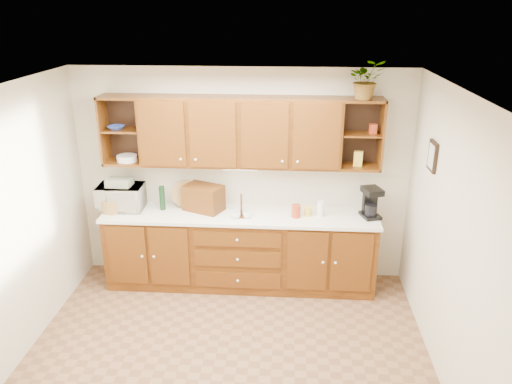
# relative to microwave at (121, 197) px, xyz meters

# --- Properties ---
(floor) EXTENTS (4.00, 4.00, 0.00)m
(floor) POSITION_rel_microwave_xyz_m (1.43, -1.49, -1.09)
(floor) COLOR brown
(floor) RESTS_ON ground
(ceiling) EXTENTS (4.00, 4.00, 0.00)m
(ceiling) POSITION_rel_microwave_xyz_m (1.43, -1.49, 1.51)
(ceiling) COLOR white
(ceiling) RESTS_ON back_wall
(back_wall) EXTENTS (4.00, 0.00, 4.00)m
(back_wall) POSITION_rel_microwave_xyz_m (1.43, 0.26, 0.21)
(back_wall) COLOR beige
(back_wall) RESTS_ON floor
(left_wall) EXTENTS (0.00, 3.50, 3.50)m
(left_wall) POSITION_rel_microwave_xyz_m (-0.57, -1.49, 0.21)
(left_wall) COLOR beige
(left_wall) RESTS_ON floor
(right_wall) EXTENTS (0.00, 3.50, 3.50)m
(right_wall) POSITION_rel_microwave_xyz_m (3.43, -1.49, 0.21)
(right_wall) COLOR beige
(right_wall) RESTS_ON floor
(base_cabinets) EXTENTS (3.20, 0.60, 0.90)m
(base_cabinets) POSITION_rel_microwave_xyz_m (1.43, -0.04, -0.64)
(base_cabinets) COLOR #3B1B06
(base_cabinets) RESTS_ON floor
(countertop) EXTENTS (3.24, 0.64, 0.04)m
(countertop) POSITION_rel_microwave_xyz_m (1.43, -0.05, -0.17)
(countertop) COLOR white
(countertop) RESTS_ON base_cabinets
(upper_cabinets) EXTENTS (3.20, 0.33, 0.80)m
(upper_cabinets) POSITION_rel_microwave_xyz_m (1.44, 0.09, 0.81)
(upper_cabinets) COLOR #3B1B06
(upper_cabinets) RESTS_ON back_wall
(undercabinet_light) EXTENTS (0.40, 0.05, 0.02)m
(undercabinet_light) POSITION_rel_microwave_xyz_m (1.43, 0.04, 0.38)
(undercabinet_light) COLOR white
(undercabinet_light) RESTS_ON upper_cabinets
(framed_picture) EXTENTS (0.03, 0.24, 0.30)m
(framed_picture) POSITION_rel_microwave_xyz_m (3.41, -0.59, 0.76)
(framed_picture) COLOR black
(framed_picture) RESTS_ON right_wall
(wicker_basket) EXTENTS (0.33, 0.33, 0.16)m
(wicker_basket) POSITION_rel_microwave_xyz_m (-0.09, -0.09, -0.07)
(wicker_basket) COLOR olive
(wicker_basket) RESTS_ON countertop
(microwave) EXTENTS (0.55, 0.38, 0.29)m
(microwave) POSITION_rel_microwave_xyz_m (0.00, 0.00, 0.00)
(microwave) COLOR white
(microwave) RESTS_ON countertop
(towel_stack) EXTENTS (0.29, 0.22, 0.09)m
(towel_stack) POSITION_rel_microwave_xyz_m (0.00, 0.00, 0.19)
(towel_stack) COLOR #CBBC5F
(towel_stack) RESTS_ON microwave
(wine_bottle) EXTENTS (0.08, 0.08, 0.30)m
(wine_bottle) POSITION_rel_microwave_xyz_m (0.50, 0.00, 0.00)
(wine_bottle) COLOR black
(wine_bottle) RESTS_ON countertop
(woven_tray) EXTENTS (0.35, 0.20, 0.34)m
(woven_tray) POSITION_rel_microwave_xyz_m (0.76, 0.12, -0.14)
(woven_tray) COLOR olive
(woven_tray) RESTS_ON countertop
(bread_box) EXTENTS (0.52, 0.43, 0.31)m
(bread_box) POSITION_rel_microwave_xyz_m (1.00, 0.03, 0.01)
(bread_box) COLOR #3B1B06
(bread_box) RESTS_ON countertop
(mug_tree) EXTENTS (0.26, 0.26, 0.28)m
(mug_tree) POSITION_rel_microwave_xyz_m (1.46, -0.14, -0.10)
(mug_tree) COLOR #3B1B06
(mug_tree) RESTS_ON countertop
(canister_red) EXTENTS (0.11, 0.11, 0.15)m
(canister_red) POSITION_rel_microwave_xyz_m (2.10, -0.11, -0.07)
(canister_red) COLOR #AB3518
(canister_red) RESTS_ON countertop
(canister_white) EXTENTS (0.09, 0.09, 0.18)m
(canister_white) POSITION_rel_microwave_xyz_m (2.38, -0.06, -0.06)
(canister_white) COLOR white
(canister_white) RESTS_ON countertop
(canister_yellow) EXTENTS (0.11, 0.11, 0.12)m
(canister_yellow) POSITION_rel_microwave_xyz_m (2.23, -0.06, -0.09)
(canister_yellow) COLOR gold
(canister_yellow) RESTS_ON countertop
(coffee_maker) EXTENTS (0.26, 0.29, 0.36)m
(coffee_maker) POSITION_rel_microwave_xyz_m (2.95, -0.03, 0.02)
(coffee_maker) COLOR black
(coffee_maker) RESTS_ON countertop
(bowl_stack) EXTENTS (0.24, 0.24, 0.05)m
(bowl_stack) POSITION_rel_microwave_xyz_m (0.01, 0.07, 0.84)
(bowl_stack) COLOR #293F96
(bowl_stack) RESTS_ON upper_cabinets
(plate_stack) EXTENTS (0.31, 0.31, 0.07)m
(plate_stack) POSITION_rel_microwave_xyz_m (0.09, 0.07, 0.47)
(plate_stack) COLOR white
(plate_stack) RESTS_ON upper_cabinets
(pantry_box_yellow) EXTENTS (0.11, 0.09, 0.17)m
(pantry_box_yellow) POSITION_rel_microwave_xyz_m (2.79, 0.08, 0.52)
(pantry_box_yellow) COLOR gold
(pantry_box_yellow) RESTS_ON upper_cabinets
(pantry_box_red) EXTENTS (0.08, 0.08, 0.11)m
(pantry_box_red) POSITION_rel_microwave_xyz_m (2.92, 0.06, 0.87)
(pantry_box_red) COLOR #AB3518
(pantry_box_red) RESTS_ON upper_cabinets
(potted_plant) EXTENTS (0.42, 0.37, 0.42)m
(potted_plant) POSITION_rel_microwave_xyz_m (2.80, 0.02, 1.41)
(potted_plant) COLOR #999999
(potted_plant) RESTS_ON upper_cabinets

